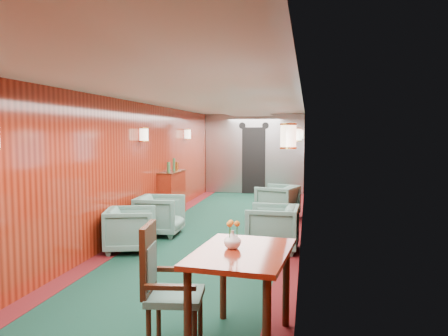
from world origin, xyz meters
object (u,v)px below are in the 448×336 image
object	(u,v)px
credenza	(172,193)
armchair_right_far	(277,201)
side_chair	(163,281)
armchair_left_near	(131,229)
armchair_left_far	(160,215)
dining_table	(242,266)
armchair_right_near	(272,228)

from	to	relation	value
credenza	armchair_right_far	world-z (taller)	credenza
side_chair	armchair_left_near	distance (m)	3.21
armchair_left_near	credenza	bearing A→B (deg)	-10.88
armchair_left_near	armchair_right_far	bearing A→B (deg)	-49.61
side_chair	armchair_left_far	world-z (taller)	side_chair
credenza	armchair_right_far	distance (m)	2.32
armchair_left_near	armchair_left_far	size ratio (longest dim) A/B	0.96
side_chair	credenza	distance (m)	5.99
side_chair	dining_table	bearing A→B (deg)	7.65
dining_table	armchair_right_far	size ratio (longest dim) A/B	1.50
side_chair	armchair_right_far	distance (m)	5.95
dining_table	armchair_left_near	world-z (taller)	dining_table
side_chair	armchair_right_near	world-z (taller)	side_chair
dining_table	armchair_left_far	distance (m)	4.31
armchair_left_near	armchair_right_near	size ratio (longest dim) A/B	0.96
armchair_right_near	credenza	bearing A→B (deg)	-133.47
dining_table	credenza	bearing A→B (deg)	119.06
dining_table	credenza	xyz separation A→B (m)	(-2.40, 5.56, -0.19)
side_chair	credenza	xyz separation A→B (m)	(-1.75, 5.73, -0.07)
armchair_left_far	credenza	bearing A→B (deg)	8.87
dining_table	armchair_left_far	world-z (taller)	dining_table
credenza	armchair_left_near	distance (m)	2.92
credenza	armchair_left_far	world-z (taller)	credenza
side_chair	armchair_left_far	bearing A→B (deg)	102.48
armchair_right_near	armchair_left_near	bearing A→B (deg)	-76.14
side_chair	armchair_right_near	xyz separation A→B (m)	(0.66, 3.29, -0.22)
side_chair	armchair_right_far	world-z (taller)	side_chair
dining_table	armchair_left_near	size ratio (longest dim) A/B	1.58
credenza	armchair_right_near	xyz separation A→B (m)	(2.41, -2.45, -0.15)
dining_table	armchair_right_near	xyz separation A→B (m)	(0.02, 3.11, -0.34)
side_chair	armchair_left_near	world-z (taller)	side_chair
armchair_right_far	credenza	bearing A→B (deg)	-66.95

